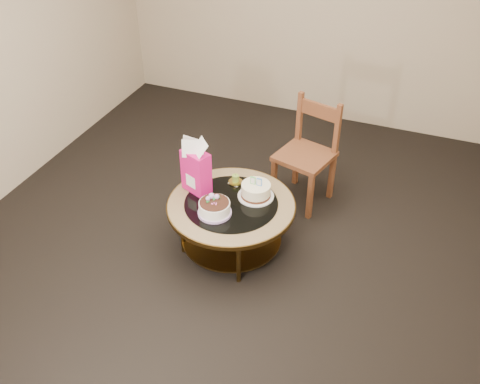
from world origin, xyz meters
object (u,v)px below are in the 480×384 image
at_px(decorated_cake, 214,208).
at_px(cream_cake, 256,191).
at_px(dining_chair, 307,153).
at_px(coffee_table, 231,211).
at_px(gift_bag, 196,166).

height_order(decorated_cake, cream_cake, cream_cake).
bearing_deg(dining_chair, cream_cake, -91.24).
bearing_deg(coffee_table, cream_cake, 44.34).
bearing_deg(gift_bag, decorated_cake, -19.06).
xyz_separation_m(gift_bag, dining_chair, (0.69, 0.82, -0.20)).
relative_size(coffee_table, decorated_cake, 3.91).
bearing_deg(dining_chair, coffee_table, -97.45).
bearing_deg(cream_cake, dining_chair, 75.72).
bearing_deg(gift_bag, coffee_table, 12.42).
distance_m(coffee_table, decorated_cake, 0.22).
distance_m(coffee_table, gift_bag, 0.45).
xyz_separation_m(coffee_table, cream_cake, (0.15, 0.15, 0.14)).
relative_size(coffee_table, gift_bag, 2.19).
distance_m(decorated_cake, gift_bag, 0.38).
xyz_separation_m(coffee_table, gift_bag, (-0.32, 0.06, 0.31)).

